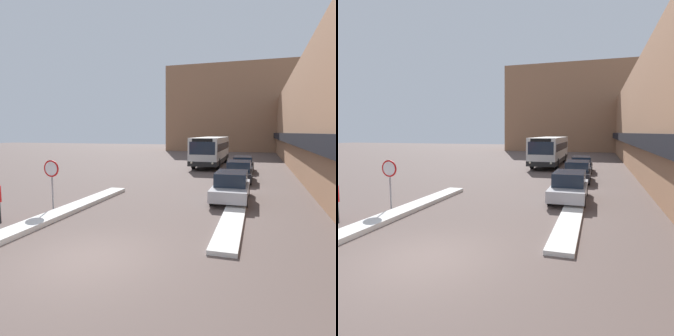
{
  "view_description": "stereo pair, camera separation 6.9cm",
  "coord_description": "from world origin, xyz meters",
  "views": [
    {
      "loc": [
        4.51,
        -7.05,
        3.55
      ],
      "look_at": [
        -0.15,
        8.34,
        1.65
      ],
      "focal_mm": 32.0,
      "sensor_mm": 36.0,
      "label": 1
    },
    {
      "loc": [
        4.58,
        -7.03,
        3.55
      ],
      "look_at": [
        -0.15,
        8.34,
        1.65
      ],
      "focal_mm": 32.0,
      "sensor_mm": 36.0,
      "label": 2
    }
  ],
  "objects": [
    {
      "name": "snow_bank_right",
      "position": [
        3.6,
        5.31,
        0.07
      ],
      "size": [
        0.9,
        8.06,
        0.15
      ],
      "color": "silver",
      "rests_on": "ground_plane"
    },
    {
      "name": "parked_car_back",
      "position": [
        3.2,
        20.88,
        0.7
      ],
      "size": [
        1.89,
        4.54,
        1.39
      ],
      "color": "black",
      "rests_on": "ground_plane"
    },
    {
      "name": "snow_bank_left",
      "position": [
        -3.6,
        4.1,
        0.1
      ],
      "size": [
        0.9,
        10.38,
        0.2
      ],
      "color": "silver",
      "rests_on": "ground_plane"
    },
    {
      "name": "building_backdrop_far",
      "position": [
        0.0,
        53.24,
        8.11
      ],
      "size": [
        26.0,
        8.0,
        16.22
      ],
      "color": "#996B4C",
      "rests_on": "ground_plane"
    },
    {
      "name": "ground_plane",
      "position": [
        0.0,
        0.0,
        0.0
      ],
      "size": [
        160.0,
        160.0,
        0.0
      ],
      "primitive_type": "plane",
      "color": "brown"
    },
    {
      "name": "building_row_right",
      "position": [
        9.97,
        24.0,
        4.78
      ],
      "size": [
        5.5,
        60.0,
        9.58
      ],
      "color": "#996B4C",
      "rests_on": "ground_plane"
    },
    {
      "name": "parked_car_front",
      "position": [
        3.2,
        8.81,
        0.75
      ],
      "size": [
        1.82,
        4.41,
        1.51
      ],
      "color": "#B7B7BC",
      "rests_on": "ground_plane"
    },
    {
      "name": "stop_sign",
      "position": [
        -4.34,
        4.15,
        1.69
      ],
      "size": [
        0.76,
        0.08,
        2.33
      ],
      "color": "gray",
      "rests_on": "ground_plane"
    },
    {
      "name": "parked_car_middle",
      "position": [
        3.2,
        15.26,
        0.74
      ],
      "size": [
        1.9,
        4.43,
        1.48
      ],
      "color": "black",
      "rests_on": "ground_plane"
    },
    {
      "name": "city_bus",
      "position": [
        -0.35,
        25.14,
        1.68
      ],
      "size": [
        2.71,
        11.24,
        3.05
      ],
      "color": "silver",
      "rests_on": "ground_plane"
    }
  ]
}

